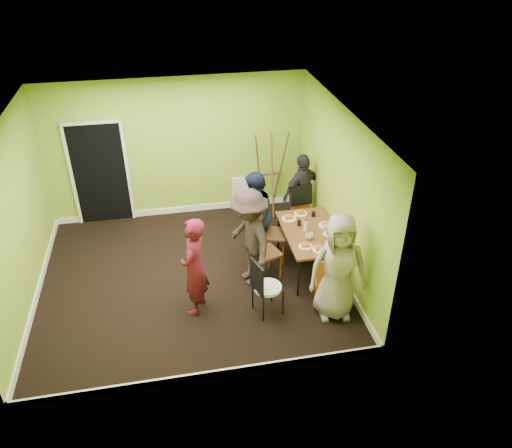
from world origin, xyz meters
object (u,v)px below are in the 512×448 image
(person_left_near, at_px, (249,238))
(blue_bottle, at_px, (332,237))
(thermos, at_px, (306,225))
(person_left_far, at_px, (254,216))
(person_standing, at_px, (194,267))
(person_back_end, at_px, (303,192))
(dining_table, at_px, (311,234))
(chair_left_far, at_px, (268,229))
(chair_left_near, at_px, (262,249))
(easel, at_px, (270,173))
(chair_back_end, at_px, (301,200))
(orange_bottle, at_px, (303,226))
(person_front_end, at_px, (338,268))
(chair_bentwood, at_px, (264,285))
(chair_front_end, at_px, (328,279))

(person_left_near, bearing_deg, blue_bottle, 65.10)
(thermos, distance_m, person_left_near, 1.01)
(person_left_far, bearing_deg, person_standing, -22.06)
(thermos, xyz_separation_m, person_back_end, (0.31, 1.27, -0.08))
(blue_bottle, relative_size, person_left_near, 0.11)
(dining_table, height_order, chair_left_far, chair_left_far)
(blue_bottle, distance_m, person_left_near, 1.32)
(chair_left_far, relative_size, chair_left_near, 1.06)
(chair_left_far, distance_m, easel, 1.74)
(chair_back_end, relative_size, easel, 0.58)
(orange_bottle, distance_m, person_back_end, 1.22)
(person_front_end, bearing_deg, person_back_end, 92.46)
(dining_table, height_order, person_left_far, person_left_far)
(chair_left_near, distance_m, person_front_end, 1.45)
(chair_bentwood, relative_size, person_back_end, 0.63)
(thermos, xyz_separation_m, person_front_end, (0.13, -1.24, 0.02))
(chair_left_near, xyz_separation_m, chair_front_end, (0.85, -0.88, -0.06))
(chair_left_far, distance_m, person_back_end, 1.23)
(chair_front_end, relative_size, person_standing, 0.56)
(easel, xyz_separation_m, orange_bottle, (0.13, -1.97, -0.07))
(chair_bentwood, distance_m, person_back_end, 2.61)
(thermos, bearing_deg, dining_table, -23.64)
(chair_front_end, bearing_deg, person_standing, -173.28)
(dining_table, distance_m, person_left_near, 1.10)
(chair_left_near, xyz_separation_m, orange_bottle, (0.76, 0.25, 0.22))
(blue_bottle, bearing_deg, person_left_far, 138.45)
(chair_left_near, height_order, person_left_far, person_left_far)
(chair_front_end, distance_m, person_back_end, 2.33)
(chair_back_end, bearing_deg, chair_front_end, 79.41)
(dining_table, relative_size, chair_left_near, 1.48)
(chair_front_end, relative_size, person_left_far, 0.56)
(chair_left_far, bearing_deg, blue_bottle, 63.90)
(dining_table, bearing_deg, blue_bottle, -59.25)
(chair_front_end, height_order, thermos, thermos)
(person_left_far, xyz_separation_m, person_left_near, (-0.22, -0.73, 0.04))
(person_left_far, bearing_deg, chair_front_end, 47.90)
(person_standing, bearing_deg, orange_bottle, 135.88)
(chair_left_far, bearing_deg, dining_table, 72.83)
(chair_front_end, distance_m, person_front_end, 0.42)
(easel, xyz_separation_m, thermos, (0.14, -2.07, -0.00))
(thermos, bearing_deg, person_left_far, 144.64)
(orange_bottle, bearing_deg, thermos, -81.27)
(person_back_end, bearing_deg, person_front_end, 61.38)
(chair_left_near, bearing_deg, person_front_end, 19.95)
(blue_bottle, bearing_deg, easel, 100.38)
(easel, height_order, person_left_near, easel)
(chair_left_near, height_order, person_standing, person_standing)
(easel, relative_size, person_back_end, 1.11)
(chair_left_near, relative_size, orange_bottle, 12.86)
(dining_table, bearing_deg, person_standing, -160.80)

